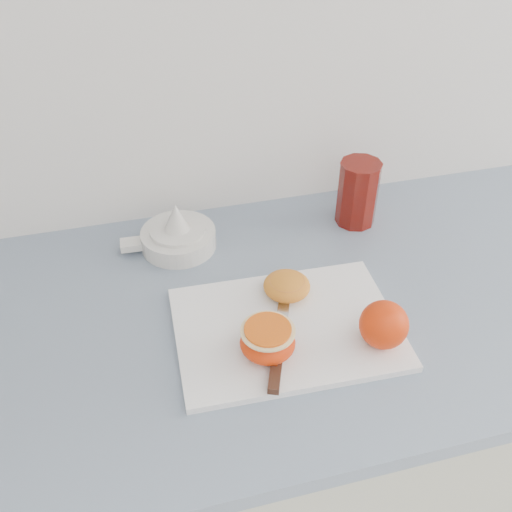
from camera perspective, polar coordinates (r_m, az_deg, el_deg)
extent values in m
cube|color=beige|center=(1.34, 5.52, -18.28)|extent=(2.55, 0.60, 0.86)
cube|color=gray|center=(0.99, 7.08, -4.29)|extent=(2.61, 0.64, 0.03)
cube|color=white|center=(0.91, 3.06, -7.21)|extent=(0.36, 0.26, 0.01)
sphere|color=#FA3100|center=(0.87, 12.66, -6.72)|extent=(0.07, 0.07, 0.07)
ellipsoid|color=#FA3100|center=(0.85, 1.17, -8.61)|extent=(0.08, 0.08, 0.04)
cylinder|color=#FEE299|center=(0.83, 1.19, -7.49)|extent=(0.08, 0.08, 0.00)
cylinder|color=#F75F06|center=(0.83, 1.19, -7.36)|extent=(0.07, 0.07, 0.00)
ellipsoid|color=orange|center=(0.95, 3.09, -2.99)|extent=(0.08, 0.08, 0.03)
cylinder|color=orange|center=(0.94, 3.11, -2.54)|extent=(0.06, 0.06, 0.00)
cube|color=#482517|center=(0.84, 2.01, -11.12)|extent=(0.05, 0.09, 0.01)
cube|color=#B7B7BC|center=(0.91, 2.62, -6.30)|extent=(0.06, 0.11, 0.00)
cylinder|color=#B7B7BC|center=(0.84, 2.01, -11.12)|extent=(0.01, 0.01, 0.01)
cylinder|color=white|center=(1.07, -7.74, 1.71)|extent=(0.14, 0.14, 0.03)
cylinder|color=white|center=(1.06, -7.84, 2.61)|extent=(0.10, 0.10, 0.01)
cone|color=white|center=(1.04, -7.98, 3.90)|extent=(0.05, 0.05, 0.05)
cube|color=white|center=(1.07, -12.22, 1.15)|extent=(0.05, 0.03, 0.01)
ellipsoid|color=orange|center=(1.05, -7.18, 2.71)|extent=(0.01, 0.01, 0.00)
ellipsoid|color=orange|center=(1.07, -8.62, 3.13)|extent=(0.01, 0.01, 0.00)
ellipsoid|color=orange|center=(1.05, -7.90, 2.39)|extent=(0.01, 0.01, 0.00)
ellipsoid|color=orange|center=(1.06, -6.95, 3.22)|extent=(0.01, 0.01, 0.00)
cylinder|color=maroon|center=(1.12, 10.13, 6.14)|extent=(0.08, 0.08, 0.13)
cylinder|color=orange|center=(1.15, 9.86, 4.10)|extent=(0.06, 0.06, 0.02)
cylinder|color=maroon|center=(1.09, 10.52, 9.03)|extent=(0.08, 0.08, 0.00)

